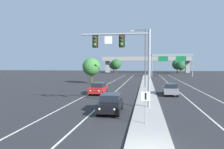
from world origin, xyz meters
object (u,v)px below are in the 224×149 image
(car_receding_grey, at_px, (170,89))
(tree_far_left_a, at_px, (91,67))
(car_oncoming_black, at_px, (111,103))
(highway_sign_gantry, at_px, (172,58))
(tree_far_left_b, at_px, (116,64))
(street_lamp_median, at_px, (144,54))
(tree_far_right_b, at_px, (181,66))
(overhead_signal_mast, at_px, (127,52))
(tree_far_right_a, at_px, (177,65))
(car_oncoming_red, at_px, (99,88))
(tree_far_left_c, at_px, (114,65))
(median_sign_post, at_px, (146,102))

(car_receding_grey, height_order, tree_far_left_a, tree_far_left_a)
(car_oncoming_black, relative_size, highway_sign_gantry, 0.34)
(car_receding_grey, bearing_deg, tree_far_left_b, 103.51)
(street_lamp_median, height_order, tree_far_right_b, street_lamp_median)
(tree_far_left_a, distance_m, tree_far_right_b, 53.95)
(overhead_signal_mast, bearing_deg, tree_far_right_a, 79.08)
(car_receding_grey, bearing_deg, tree_far_right_a, 81.71)
(street_lamp_median, xyz_separation_m, car_oncoming_red, (-6.08, -8.75, -4.97))
(car_receding_grey, relative_size, tree_far_left_c, 0.81)
(overhead_signal_mast, height_order, tree_far_right_b, overhead_signal_mast)
(overhead_signal_mast, height_order, car_receding_grey, overhead_signal_mast)
(tree_far_left_b, bearing_deg, overhead_signal_mast, -81.71)
(median_sign_post, height_order, tree_far_left_b, tree_far_left_b)
(highway_sign_gantry, xyz_separation_m, tree_far_right_a, (4.38, 20.30, -2.23))
(tree_far_right_b, bearing_deg, tree_far_left_b, 172.77)
(car_receding_grey, relative_size, tree_far_right_a, 0.75)
(tree_far_right_a, height_order, tree_far_left_b, tree_far_left_b)
(car_oncoming_red, distance_m, car_receding_grey, 9.65)
(tree_far_right_b, bearing_deg, car_oncoming_red, -107.61)
(tree_far_left_c, bearing_deg, tree_far_left_b, -59.68)
(tree_far_left_b, bearing_deg, highway_sign_gantry, -45.54)
(car_oncoming_black, relative_size, tree_far_right_b, 0.84)
(highway_sign_gantry, distance_m, tree_far_left_c, 33.29)
(overhead_signal_mast, distance_m, tree_far_right_b, 74.81)
(tree_far_left_c, distance_m, tree_far_right_b, 28.87)
(tree_far_left_b, relative_size, tree_far_right_b, 1.17)
(median_sign_post, xyz_separation_m, car_oncoming_black, (-2.96, 3.82, -0.77))
(overhead_signal_mast, height_order, median_sign_post, overhead_signal_mast)
(median_sign_post, distance_m, car_receding_grey, 15.89)
(median_sign_post, relative_size, tree_far_left_c, 0.40)
(median_sign_post, height_order, tree_far_right_a, tree_far_right_a)
(tree_far_right_a, bearing_deg, median_sign_post, -98.94)
(car_oncoming_red, bearing_deg, car_oncoming_black, -72.87)
(median_sign_post, relative_size, car_oncoming_red, 0.49)
(tree_far_left_a, bearing_deg, median_sign_post, -69.96)
(car_oncoming_red, bearing_deg, tree_far_right_b, 72.39)
(tree_far_right_a, relative_size, tree_far_left_c, 1.09)
(highway_sign_gantry, bearing_deg, overhead_signal_mast, -100.46)
(car_oncoming_black, height_order, highway_sign_gantry, highway_sign_gantry)
(car_oncoming_red, bearing_deg, street_lamp_median, 55.20)
(overhead_signal_mast, relative_size, car_oncoming_red, 1.60)
(overhead_signal_mast, distance_m, highway_sign_gantry, 55.79)
(car_receding_grey, distance_m, tree_far_left_c, 71.71)
(median_sign_post, height_order, tree_far_left_c, tree_far_left_c)
(car_oncoming_black, relative_size, tree_far_right_a, 0.75)
(car_oncoming_black, bearing_deg, tree_far_right_b, 77.38)
(tree_far_left_b, xyz_separation_m, tree_far_left_c, (-1.47, 2.51, -0.48))
(tree_far_left_c, bearing_deg, median_sign_post, -80.42)
(tree_far_left_b, bearing_deg, street_lamp_median, -77.94)
(car_oncoming_red, bearing_deg, car_receding_grey, 2.80)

